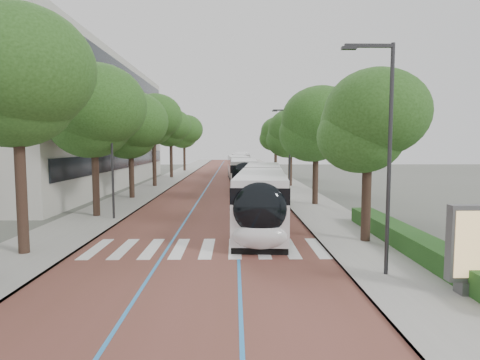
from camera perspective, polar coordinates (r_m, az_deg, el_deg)
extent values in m
plane|color=#51544C|center=(17.49, -5.56, -10.54)|extent=(160.00, 160.00, 0.00)
cube|color=brown|center=(57.00, -2.24, 0.30)|extent=(11.00, 140.00, 0.02)
cube|color=gray|center=(57.67, -9.71, 0.33)|extent=(4.00, 140.00, 0.12)
cube|color=gray|center=(57.30, 5.28, 0.35)|extent=(4.00, 140.00, 0.12)
cube|color=gray|center=(57.41, -7.84, 0.34)|extent=(0.20, 140.00, 0.14)
cube|color=gray|center=(57.13, 3.38, 0.35)|extent=(0.20, 140.00, 0.14)
cube|color=silver|center=(19.42, -19.76, -9.17)|extent=(0.55, 3.60, 0.01)
cube|color=silver|center=(19.05, -16.15, -9.34)|extent=(0.55, 3.60, 0.01)
cube|color=silver|center=(18.76, -12.42, -9.48)|extent=(0.55, 3.60, 0.01)
cube|color=silver|center=(18.56, -8.58, -9.58)|extent=(0.55, 3.60, 0.01)
cube|color=silver|center=(18.43, -4.67, -9.65)|extent=(0.55, 3.60, 0.01)
cube|color=silver|center=(18.39, -0.73, -9.66)|extent=(0.55, 3.60, 0.01)
cube|color=silver|center=(18.43, 3.22, -9.63)|extent=(0.55, 3.60, 0.01)
cube|color=silver|center=(18.56, 7.13, -9.56)|extent=(0.55, 3.60, 0.01)
cube|color=silver|center=(18.77, 10.96, -9.45)|extent=(0.55, 3.60, 0.01)
cube|color=#267AC2|center=(57.06, -3.85, 0.31)|extent=(0.12, 126.00, 0.01)
cube|color=#267AC2|center=(56.98, -0.63, 0.31)|extent=(0.12, 126.00, 0.01)
cube|color=#A09C94|center=(49.49, -26.04, 7.18)|extent=(18.00, 40.00, 14.00)
cube|color=black|center=(46.37, -15.67, 2.74)|extent=(0.12, 38.00, 1.60)
cube|color=black|center=(46.36, -15.76, 6.69)|extent=(0.12, 38.00, 1.60)
cube|color=black|center=(46.58, -15.86, 10.63)|extent=(0.12, 38.00, 1.60)
cube|color=black|center=(46.98, -15.95, 14.27)|extent=(0.12, 38.00, 1.60)
cube|color=#1F4819|center=(18.92, 23.38, -8.11)|extent=(1.20, 14.00, 0.80)
cylinder|color=#2A2A2D|center=(14.81, 20.48, 2.52)|extent=(0.14, 0.14, 8.00)
cube|color=#2A2A2D|center=(14.91, 17.95, 17.71)|extent=(1.70, 0.12, 0.12)
cube|color=#2A2A2D|center=(14.69, 15.23, 17.65)|extent=(0.50, 0.20, 0.10)
cylinder|color=#2A2A2D|center=(39.16, 7.09, 4.14)|extent=(0.14, 0.14, 8.00)
cube|color=#2A2A2D|center=(39.20, 5.98, 9.86)|extent=(1.70, 0.12, 0.12)
cube|color=#2A2A2D|center=(39.12, 4.94, 9.76)|extent=(0.50, 0.20, 0.10)
cylinder|color=#2A2A2D|center=(25.91, -17.73, 3.53)|extent=(0.14, 0.14, 8.00)
cylinder|color=black|center=(19.14, -28.63, -2.00)|extent=(0.44, 0.44, 5.10)
ellipsoid|color=#204315|center=(19.18, -29.23, 11.89)|extent=(5.90, 5.90, 5.01)
cylinder|color=black|center=(27.39, -19.83, -0.22)|extent=(0.44, 0.44, 4.66)
ellipsoid|color=#204315|center=(27.36, -20.09, 8.66)|extent=(6.17, 6.17, 5.24)
cylinder|color=black|center=(36.01, -15.17, 0.83)|extent=(0.44, 0.44, 4.34)
ellipsoid|color=#204315|center=(35.95, -15.31, 7.12)|extent=(5.95, 5.95, 5.06)
cylinder|color=black|center=(45.72, -12.08, 2.25)|extent=(0.44, 0.44, 5.15)
ellipsoid|color=#204315|center=(45.74, -12.19, 8.11)|extent=(5.78, 5.78, 4.91)
cylinder|color=black|center=(57.53, -9.75, 2.68)|extent=(0.44, 0.44, 4.85)
ellipsoid|color=#204315|center=(57.53, -9.81, 7.08)|extent=(5.23, 5.23, 4.45)
cylinder|color=black|center=(72.38, -7.91, 3.17)|extent=(0.44, 0.44, 4.85)
ellipsoid|color=#204315|center=(72.38, -7.95, 6.65)|extent=(6.14, 6.14, 5.22)
cylinder|color=black|center=(19.99, 17.51, -2.99)|extent=(0.44, 0.44, 3.96)
ellipsoid|color=#204315|center=(19.83, 17.78, 7.36)|extent=(4.81, 4.81, 4.09)
cylinder|color=black|center=(31.53, 10.67, 0.29)|extent=(0.44, 0.44, 4.27)
ellipsoid|color=#204315|center=(31.45, 10.78, 7.36)|extent=(5.96, 5.96, 5.06)
cylinder|color=black|center=(45.30, 7.15, 1.64)|extent=(0.44, 0.44, 4.10)
ellipsoid|color=#204315|center=(45.24, 7.20, 6.36)|extent=(5.65, 5.65, 4.80)
cylinder|color=black|center=(61.16, 5.08, 2.64)|extent=(0.44, 0.44, 4.36)
ellipsoid|color=#204315|center=(61.13, 5.11, 6.35)|extent=(5.13, 5.13, 4.36)
cylinder|color=black|center=(26.49, 3.19, -1.30)|extent=(2.36, 1.08, 2.30)
cube|color=silver|center=(21.48, 3.04, -4.16)|extent=(3.24, 9.53, 1.82)
cube|color=black|center=(21.32, 3.05, -1.14)|extent=(3.27, 9.35, 0.97)
cube|color=silver|center=(21.27, 3.06, 0.58)|extent=(3.18, 9.34, 0.31)
cube|color=black|center=(21.68, 3.02, -7.00)|extent=(3.16, 9.15, 0.35)
cube|color=silver|center=(30.84, 3.27, -1.37)|extent=(3.11, 7.92, 1.82)
cube|color=black|center=(30.74, 3.28, 0.74)|extent=(3.14, 7.76, 0.97)
cube|color=silver|center=(30.70, 3.29, 1.94)|extent=(3.05, 7.76, 0.31)
cube|color=black|center=(30.98, 3.26, -3.37)|extent=(3.04, 7.60, 0.35)
ellipsoid|color=black|center=(16.89, 2.84, -4.13)|extent=(2.43, 1.29, 2.28)
ellipsoid|color=silver|center=(17.06, 2.82, -7.94)|extent=(2.42, 1.19, 1.14)
cylinder|color=black|center=(19.43, -0.43, -7.42)|extent=(0.38, 1.02, 1.00)
cylinder|color=black|center=(19.40, 6.30, -7.48)|extent=(0.38, 1.02, 1.00)
cylinder|color=black|center=(32.62, 1.31, -2.36)|extent=(0.38, 1.02, 1.00)
cylinder|color=black|center=(32.60, 5.28, -2.39)|extent=(0.38, 1.02, 1.00)
cylinder|color=black|center=(24.68, 0.49, -4.75)|extent=(0.38, 1.02, 1.00)
cylinder|color=black|center=(24.65, 5.76, -4.79)|extent=(0.38, 1.02, 1.00)
cube|color=silver|center=(41.55, 0.44, 0.28)|extent=(2.50, 12.00, 1.82)
cube|color=black|center=(41.47, 0.44, 1.85)|extent=(2.54, 11.76, 0.97)
cube|color=silver|center=(41.44, 0.44, 2.74)|extent=(2.45, 11.76, 0.31)
cube|color=black|center=(41.65, 0.44, -1.21)|extent=(2.45, 11.52, 0.35)
ellipsoid|color=black|center=(35.66, 0.65, 0.70)|extent=(2.35, 1.10, 2.28)
ellipsoid|color=silver|center=(35.71, 0.65, -1.13)|extent=(2.35, 1.00, 1.14)
cylinder|color=black|center=(38.03, -1.15, -1.31)|extent=(0.30, 1.00, 1.00)
cylinder|color=black|center=(38.08, 2.26, -1.30)|extent=(0.30, 1.00, 1.00)
cylinder|color=black|center=(45.39, -1.09, -0.28)|extent=(0.30, 1.00, 1.00)
cylinder|color=black|center=(45.44, 1.76, -0.28)|extent=(0.30, 1.00, 1.00)
cube|color=silver|center=(54.33, -0.23, 1.39)|extent=(3.05, 12.10, 1.82)
cube|color=black|center=(54.27, -0.23, 2.59)|extent=(3.08, 11.86, 0.97)
cube|color=silver|center=(54.25, -0.23, 3.27)|extent=(2.99, 11.86, 0.31)
cube|color=black|center=(54.41, -0.23, 0.25)|extent=(2.98, 11.62, 0.35)
ellipsoid|color=black|center=(48.46, 0.16, 1.83)|extent=(2.40, 1.21, 2.28)
ellipsoid|color=silver|center=(48.48, 0.16, 0.49)|extent=(2.39, 1.11, 1.14)
cylinder|color=black|center=(50.75, -1.28, 0.27)|extent=(0.35, 1.01, 1.00)
cylinder|color=black|center=(50.88, 1.27, 0.29)|extent=(0.35, 1.01, 1.00)
cylinder|color=black|center=(58.12, -1.55, 0.87)|extent=(0.35, 1.01, 1.00)
cylinder|color=black|center=(58.24, 0.67, 0.88)|extent=(0.35, 1.01, 1.00)
cube|color=silver|center=(67.48, 0.00, 2.10)|extent=(3.01, 12.10, 1.82)
cube|color=black|center=(67.43, 0.00, 3.06)|extent=(3.04, 11.86, 0.97)
cube|color=silver|center=(67.41, 0.00, 3.61)|extent=(2.95, 11.85, 0.31)
cube|color=black|center=(67.54, 0.00, 1.18)|extent=(2.94, 11.61, 0.35)
ellipsoid|color=black|center=(61.61, 0.30, 2.51)|extent=(2.39, 1.20, 2.28)
ellipsoid|color=silver|center=(61.62, 0.30, 1.45)|extent=(2.39, 1.10, 1.14)
cylinder|color=black|center=(63.87, -0.83, 1.25)|extent=(0.34, 1.01, 1.00)
cylinder|color=black|center=(64.01, 1.19, 1.26)|extent=(0.34, 1.01, 1.00)
cylinder|color=black|center=(71.25, -1.08, 1.64)|extent=(0.34, 1.01, 1.00)
cylinder|color=black|center=(71.38, 0.73, 1.64)|extent=(0.34, 1.01, 1.00)
cube|color=silver|center=(81.52, 0.29, 2.60)|extent=(3.27, 12.14, 1.82)
cube|color=black|center=(81.48, 0.29, 3.40)|extent=(3.30, 11.90, 0.97)
cube|color=silver|center=(81.46, 0.29, 3.85)|extent=(3.21, 11.89, 0.31)
cube|color=black|center=(81.57, 0.29, 1.83)|extent=(3.19, 11.65, 0.35)
ellipsoid|color=black|center=(75.65, 0.08, 2.97)|extent=(2.42, 1.25, 2.28)
ellipsoid|color=silver|center=(75.65, 0.08, 2.11)|extent=(2.41, 1.15, 1.14)
cylinder|color=black|center=(78.02, -0.66, 1.93)|extent=(0.36, 1.02, 1.00)
cylinder|color=black|center=(77.92, 1.00, 1.92)|extent=(0.36, 1.02, 1.00)
cylinder|color=black|center=(85.40, -0.35, 2.19)|extent=(0.36, 1.02, 1.00)
cylinder|color=black|center=(85.30, 1.16, 2.19)|extent=(0.36, 1.02, 1.00)
cube|color=#59595B|center=(14.55, 29.62, -13.09)|extent=(0.62, 0.51, 0.41)
cube|color=#59595B|center=(14.20, 29.86, -7.79)|extent=(1.33, 0.37, 2.35)
cube|color=tan|center=(14.04, 30.27, -7.94)|extent=(1.12, 0.03, 2.04)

